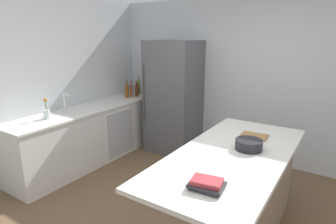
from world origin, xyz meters
The scene contains 15 objects.
wall_rear centered at (0.00, 2.25, 1.30)m, with size 6.00×0.10×2.60m, color silver.
wall_left centered at (-2.45, 0.00, 1.30)m, with size 0.10×6.00×2.60m, color silver.
counter_run_left centered at (-2.08, 0.74, 0.45)m, with size 0.67×2.75×0.90m.
kitchen_island centered at (0.51, 0.18, 0.48)m, with size 0.96×2.16×0.94m.
refrigerator centered at (-1.20, 1.85, 0.97)m, with size 0.83×0.74×1.93m.
sink_faucet centered at (-2.13, 0.32, 1.06)m, with size 0.15×0.05×0.30m.
flower_vase centered at (-2.09, -0.01, 0.99)m, with size 0.08×0.08×0.30m.
olive_oil_bottle centered at (-2.08, 1.99, 1.04)m, with size 0.06×0.06×0.35m.
hot_sauce_bottle centered at (-2.07, 1.91, 1.00)m, with size 0.05×0.05×0.24m.
syrup_bottle centered at (-1.99, 1.81, 1.01)m, with size 0.06×0.06×0.30m.
vinegar_bottle centered at (-2.04, 1.72, 1.02)m, with size 0.05×0.05×0.29m.
whiskey_bottle centered at (-2.07, 1.62, 1.03)m, with size 0.08×0.08×0.31m.
cookbook_stack centered at (0.58, -0.54, 0.98)m, with size 0.27×0.21×0.08m.
mixing_bowl centered at (0.60, 0.35, 0.99)m, with size 0.26×0.26×0.10m.
cutting_board centered at (0.54, 0.73, 0.95)m, with size 0.29×0.22×0.02m.
Camera 1 is at (1.35, -2.23, 2.02)m, focal length 30.26 mm.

